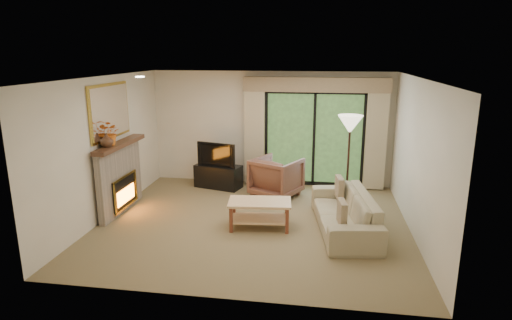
% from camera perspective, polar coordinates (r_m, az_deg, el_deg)
% --- Properties ---
extents(floor, '(5.50, 5.50, 0.00)m').
position_cam_1_polar(floor, '(7.86, -0.34, -8.33)').
color(floor, olive).
rests_on(floor, ground).
extents(ceiling, '(5.50, 5.50, 0.00)m').
position_cam_1_polar(ceiling, '(7.27, -0.37, 10.95)').
color(ceiling, white).
rests_on(ceiling, ground).
extents(wall_back, '(5.00, 0.00, 5.00)m').
position_cam_1_polar(wall_back, '(9.88, 1.97, 4.23)').
color(wall_back, beige).
rests_on(wall_back, ground).
extents(wall_front, '(5.00, 0.00, 5.00)m').
position_cam_1_polar(wall_front, '(5.10, -4.87, -5.48)').
color(wall_front, beige).
rests_on(wall_front, ground).
extents(wall_left, '(0.00, 5.00, 5.00)m').
position_cam_1_polar(wall_left, '(8.34, -19.35, 1.55)').
color(wall_left, beige).
rests_on(wall_left, ground).
extents(wall_right, '(0.00, 5.00, 5.00)m').
position_cam_1_polar(wall_right, '(7.54, 20.76, 0.13)').
color(wall_right, beige).
rests_on(wall_right, ground).
extents(fireplace, '(0.24, 1.70, 1.37)m').
position_cam_1_polar(fireplace, '(8.61, -17.70, -2.18)').
color(fireplace, gray).
rests_on(fireplace, floor).
extents(mirror, '(0.07, 1.45, 1.02)m').
position_cam_1_polar(mirror, '(8.39, -18.87, 6.17)').
color(mirror, gold).
rests_on(mirror, wall_left).
extents(sliding_door, '(2.26, 0.10, 2.16)m').
position_cam_1_polar(sliding_door, '(9.80, 7.74, 2.84)').
color(sliding_door, black).
rests_on(sliding_door, floor).
extents(curtain_left, '(0.45, 0.18, 2.35)m').
position_cam_1_polar(curtain_left, '(9.79, -0.19, 3.55)').
color(curtain_left, tan).
rests_on(curtain_left, floor).
extents(curtain_right, '(0.45, 0.18, 2.35)m').
position_cam_1_polar(curtain_right, '(9.75, 15.71, 2.96)').
color(curtain_right, tan).
rests_on(curtain_right, floor).
extents(cornice, '(3.20, 0.24, 0.32)m').
position_cam_1_polar(cornice, '(9.55, 7.98, 9.92)').
color(cornice, '#947A5A').
rests_on(cornice, wall_back).
extents(media_console, '(1.12, 0.72, 0.52)m').
position_cam_1_polar(media_console, '(9.79, -5.02, -2.17)').
color(media_console, black).
rests_on(media_console, floor).
extents(tv, '(0.93, 0.36, 0.54)m').
position_cam_1_polar(tv, '(9.66, -5.09, 0.83)').
color(tv, black).
rests_on(tv, media_console).
extents(armchair, '(1.22, 1.23, 0.84)m').
position_cam_1_polar(armchair, '(9.13, 2.75, -2.28)').
color(armchair, brown).
rests_on(armchair, floor).
extents(sofa, '(1.19, 2.34, 0.65)m').
position_cam_1_polar(sofa, '(7.62, 11.70, -6.75)').
color(sofa, tan).
rests_on(sofa, floor).
extents(pillow_near, '(0.15, 0.39, 0.38)m').
position_cam_1_polar(pillow_near, '(6.93, 11.40, -6.90)').
color(pillow_near, brown).
rests_on(pillow_near, sofa).
extents(pillow_far, '(0.16, 0.41, 0.40)m').
position_cam_1_polar(pillow_far, '(8.15, 11.05, -3.62)').
color(pillow_far, brown).
rests_on(pillow_far, sofa).
extents(coffee_table, '(1.14, 0.71, 0.49)m').
position_cam_1_polar(coffee_table, '(7.57, 0.50, -7.24)').
color(coffee_table, '#E5B582').
rests_on(coffee_table, floor).
extents(floor_lamp, '(0.63, 0.63, 1.83)m').
position_cam_1_polar(floor_lamp, '(8.66, 12.19, -0.14)').
color(floor_lamp, '#EFE2C2').
rests_on(floor_lamp, floor).
extents(vase, '(0.25, 0.25, 0.25)m').
position_cam_1_polar(vase, '(8.05, -19.32, 2.52)').
color(vase, '#4B2E1E').
rests_on(vase, fireplace).
extents(branches, '(0.52, 0.49, 0.46)m').
position_cam_1_polar(branches, '(8.15, -18.92, 3.46)').
color(branches, orange).
rests_on(branches, fireplace).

